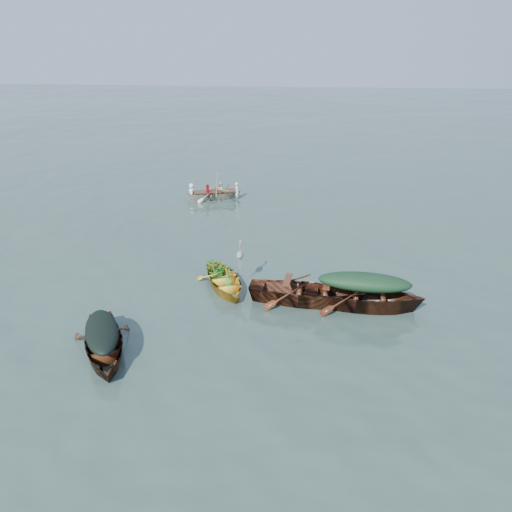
{
  "coord_description": "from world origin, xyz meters",
  "views": [
    {
      "loc": [
        1.6,
        -13.12,
        7.38
      ],
      "look_at": [
        -0.08,
        2.35,
        0.5
      ],
      "focal_mm": 35.0,
      "sensor_mm": 36.0,
      "label": 1
    }
  ],
  "objects_px": {
    "open_wooden_boat": "(306,303)",
    "rowed_boat": "(215,199)",
    "yellow_dinghy": "(225,288)",
    "green_tarp_boat": "(362,308)",
    "dark_covered_boat": "(105,354)",
    "heron": "(240,259)"
  },
  "relations": [
    {
      "from": "dark_covered_boat",
      "to": "rowed_boat",
      "type": "height_order",
      "value": "dark_covered_boat"
    },
    {
      "from": "open_wooden_boat",
      "to": "rowed_boat",
      "type": "relative_size",
      "value": 1.31
    },
    {
      "from": "dark_covered_boat",
      "to": "green_tarp_boat",
      "type": "distance_m",
      "value": 7.37
    },
    {
      "from": "rowed_boat",
      "to": "green_tarp_boat",
      "type": "bearing_deg",
      "value": -166.2
    },
    {
      "from": "yellow_dinghy",
      "to": "green_tarp_boat",
      "type": "height_order",
      "value": "green_tarp_boat"
    },
    {
      "from": "dark_covered_boat",
      "to": "open_wooden_boat",
      "type": "xyz_separation_m",
      "value": [
        5.04,
        3.21,
        0.0
      ]
    },
    {
      "from": "green_tarp_boat",
      "to": "open_wooden_boat",
      "type": "relative_size",
      "value": 1.01
    },
    {
      "from": "yellow_dinghy",
      "to": "dark_covered_boat",
      "type": "xyz_separation_m",
      "value": [
        -2.42,
        -3.88,
        0.0
      ]
    },
    {
      "from": "yellow_dinghy",
      "to": "heron",
      "type": "height_order",
      "value": "heron"
    },
    {
      "from": "yellow_dinghy",
      "to": "green_tarp_boat",
      "type": "distance_m",
      "value": 4.34
    },
    {
      "from": "dark_covered_boat",
      "to": "rowed_boat",
      "type": "relative_size",
      "value": 1.06
    },
    {
      "from": "yellow_dinghy",
      "to": "open_wooden_boat",
      "type": "height_order",
      "value": "open_wooden_boat"
    },
    {
      "from": "dark_covered_boat",
      "to": "green_tarp_boat",
      "type": "height_order",
      "value": "green_tarp_boat"
    },
    {
      "from": "dark_covered_boat",
      "to": "open_wooden_boat",
      "type": "distance_m",
      "value": 5.97
    },
    {
      "from": "open_wooden_boat",
      "to": "yellow_dinghy",
      "type": "bearing_deg",
      "value": 80.58
    },
    {
      "from": "green_tarp_boat",
      "to": "dark_covered_boat",
      "type": "bearing_deg",
      "value": 118.99
    },
    {
      "from": "green_tarp_boat",
      "to": "heron",
      "type": "relative_size",
      "value": 5.32
    },
    {
      "from": "heron",
      "to": "dark_covered_boat",
      "type": "bearing_deg",
      "value": -150.5
    },
    {
      "from": "yellow_dinghy",
      "to": "dark_covered_boat",
      "type": "relative_size",
      "value": 0.84
    },
    {
      "from": "dark_covered_boat",
      "to": "green_tarp_boat",
      "type": "xyz_separation_m",
      "value": [
        6.69,
        3.09,
        0.0
      ]
    },
    {
      "from": "green_tarp_boat",
      "to": "open_wooden_boat",
      "type": "bearing_deg",
      "value": 90.0
    },
    {
      "from": "dark_covered_boat",
      "to": "heron",
      "type": "bearing_deg",
      "value": 29.91
    }
  ]
}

